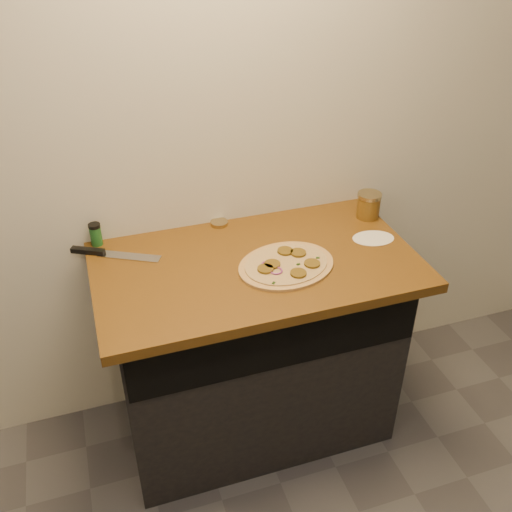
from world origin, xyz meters
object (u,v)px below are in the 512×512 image
object	(u,v)px
salsa_jar	(368,205)
spice_shaker	(96,234)
chefs_knife	(107,254)
pizza	(286,265)

from	to	relation	value
salsa_jar	spice_shaker	world-z (taller)	salsa_jar
spice_shaker	chefs_knife	bearing A→B (deg)	-71.70
chefs_knife	salsa_jar	xyz separation A→B (m)	(1.07, -0.04, 0.05)
salsa_jar	spice_shaker	bearing A→B (deg)	173.29
pizza	salsa_jar	world-z (taller)	salsa_jar
chefs_knife	spice_shaker	distance (m)	0.10
chefs_knife	spice_shaker	world-z (taller)	spice_shaker
salsa_jar	spice_shaker	xyz separation A→B (m)	(-1.10, 0.13, -0.01)
chefs_knife	salsa_jar	distance (m)	1.07
salsa_jar	spice_shaker	size ratio (longest dim) A/B	1.19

